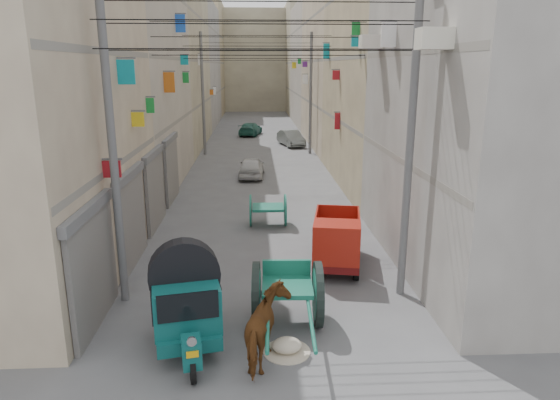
{
  "coord_description": "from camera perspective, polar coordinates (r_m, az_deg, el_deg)",
  "views": [
    {
      "loc": [
        -0.21,
        -5.98,
        5.83
      ],
      "look_at": [
        0.43,
        6.5,
        2.47
      ],
      "focal_mm": 32.0,
      "sensor_mm": 36.0,
      "label": 1
    }
  ],
  "objects": [
    {
      "name": "building_row_left",
      "position": [
        40.86,
        -14.46,
        15.47
      ],
      "size": [
        8.0,
        62.0,
        14.0
      ],
      "color": "#C4B294",
      "rests_on": "ground"
    },
    {
      "name": "building_row_right",
      "position": [
        40.94,
        8.96,
        15.75
      ],
      "size": [
        8.0,
        62.0,
        14.0
      ],
      "color": "#9F9B95",
      "rests_on": "ground"
    },
    {
      "name": "end_cap_building",
      "position": [
        71.98,
        -2.88,
        15.56
      ],
      "size": [
        22.0,
        10.0,
        13.0
      ],
      "primitive_type": "cube",
      "color": "#B6AD8F",
      "rests_on": "ground"
    },
    {
      "name": "shutters_left",
      "position": [
        17.32,
        -15.19,
        -0.0
      ],
      "size": [
        0.18,
        14.4,
        2.88
      ],
      "color": "#49494E",
      "rests_on": "ground"
    },
    {
      "name": "signboards",
      "position": [
        27.74,
        -2.55,
        10.06
      ],
      "size": [
        8.22,
        40.52,
        5.67
      ],
      "color": "#5F227C",
      "rests_on": "ground"
    },
    {
      "name": "ac_units",
      "position": [
        14.27,
        13.72,
        21.09
      ],
      "size": [
        0.7,
        6.55,
        3.35
      ],
      "color": "silver",
      "rests_on": "ground"
    },
    {
      "name": "utility_poles",
      "position": [
        23.05,
        -2.45,
        10.47
      ],
      "size": [
        7.4,
        22.2,
        8.0
      ],
      "color": "#5A5A5C",
      "rests_on": "ground"
    },
    {
      "name": "overhead_cables",
      "position": [
        20.4,
        -2.46,
        17.66
      ],
      "size": [
        7.4,
        22.52,
        1.12
      ],
      "color": "black",
      "rests_on": "ground"
    },
    {
      "name": "auto_rickshaw",
      "position": [
        10.87,
        -10.73,
        -11.17
      ],
      "size": [
        1.82,
        2.69,
        1.83
      ],
      "rotation": [
        0.0,
        0.0,
        0.2
      ],
      "color": "black",
      "rests_on": "ground"
    },
    {
      "name": "tonga_cart",
      "position": [
        11.64,
        0.83,
        -10.61
      ],
      "size": [
        1.66,
        3.42,
        1.53
      ],
      "rotation": [
        0.0,
        0.0,
        -0.04
      ],
      "color": "black",
      "rests_on": "ground"
    },
    {
      "name": "mini_truck",
      "position": [
        14.7,
        6.47,
        -5.07
      ],
      "size": [
        1.82,
        3.15,
        1.67
      ],
      "rotation": [
        0.0,
        0.0,
        -0.18
      ],
      "color": "black",
      "rests_on": "ground"
    },
    {
      "name": "second_cart",
      "position": [
        18.71,
        -1.38,
        -1.06
      ],
      "size": [
        1.38,
        1.23,
        1.21
      ],
      "rotation": [
        0.0,
        0.0,
        -0.01
      ],
      "color": "#155D4A",
      "rests_on": "ground"
    },
    {
      "name": "feed_sack",
      "position": [
        10.92,
        0.78,
        -16.27
      ],
      "size": [
        0.63,
        0.5,
        0.31
      ],
      "primitive_type": "ellipsoid",
      "color": "beige",
      "rests_on": "ground"
    },
    {
      "name": "horse",
      "position": [
        10.32,
        -1.43,
        -14.51
      ],
      "size": [
        1.09,
        1.87,
        1.48
      ],
      "primitive_type": "imported",
      "rotation": [
        0.0,
        0.0,
        2.97
      ],
      "color": "brown",
      "rests_on": "ground"
    },
    {
      "name": "distant_car_white",
      "position": [
        27.11,
        -3.25,
        3.77
      ],
      "size": [
        1.5,
        3.28,
        1.09
      ],
      "primitive_type": "imported",
      "rotation": [
        0.0,
        0.0,
        3.08
      ],
      "color": "silver",
      "rests_on": "ground"
    },
    {
      "name": "distant_car_grey",
      "position": [
        37.92,
        1.26,
        7.08
      ],
      "size": [
        2.07,
        3.71,
        1.16
      ],
      "primitive_type": "imported",
      "rotation": [
        0.0,
        0.0,
        0.25
      ],
      "color": "#595E5C",
      "rests_on": "ground"
    },
    {
      "name": "distant_car_green",
      "position": [
        43.94,
        -3.41,
        8.11
      ],
      "size": [
        2.25,
        4.0,
        1.1
      ],
      "primitive_type": "imported",
      "rotation": [
        0.0,
        0.0,
        2.94
      ],
      "color": "#1F5A4D",
      "rests_on": "ground"
    }
  ]
}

